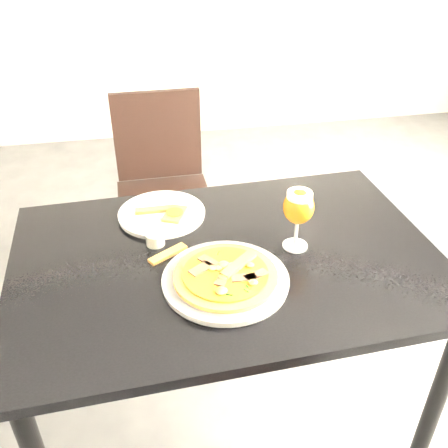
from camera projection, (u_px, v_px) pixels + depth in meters
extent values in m
cube|color=black|center=(227.00, 259.00, 1.42)|extent=(1.23, 0.84, 0.03)
cylinder|color=black|center=(434.00, 406.00, 1.45)|extent=(0.05, 0.05, 0.72)
cylinder|color=black|center=(59.00, 307.00, 1.80)|extent=(0.05, 0.05, 0.72)
cylinder|color=black|center=(338.00, 265.00, 2.00)|extent=(0.05, 0.05, 0.72)
cube|color=black|center=(165.00, 203.00, 2.25)|extent=(0.42, 0.42, 0.04)
cylinder|color=black|center=(135.00, 270.00, 2.21)|extent=(0.04, 0.04, 0.42)
cylinder|color=black|center=(209.00, 261.00, 2.26)|extent=(0.04, 0.04, 0.42)
cylinder|color=black|center=(131.00, 229.00, 2.48)|extent=(0.04, 0.04, 0.42)
cylinder|color=black|center=(198.00, 222.00, 2.54)|extent=(0.04, 0.04, 0.42)
cube|color=black|center=(158.00, 136.00, 2.26)|extent=(0.39, 0.03, 0.41)
cylinder|color=silver|center=(226.00, 280.00, 1.30)|extent=(0.33, 0.33, 0.02)
cylinder|color=olive|center=(225.00, 276.00, 1.29)|extent=(0.27, 0.27, 0.01)
cylinder|color=#BC580F|center=(225.00, 273.00, 1.29)|extent=(0.22, 0.22, 0.01)
cube|color=#432F1D|center=(236.00, 270.00, 1.29)|extent=(0.05, 0.03, 0.00)
cube|color=#432F1D|center=(228.00, 260.00, 1.33)|extent=(0.04, 0.06, 0.00)
cube|color=#432F1D|center=(202.00, 265.00, 1.31)|extent=(0.06, 0.05, 0.00)
cube|color=#432F1D|center=(218.00, 277.00, 1.27)|extent=(0.06, 0.05, 0.00)
cube|color=#432F1D|center=(235.00, 282.00, 1.25)|extent=(0.04, 0.06, 0.00)
ellipsoid|color=#F0C04E|center=(231.00, 268.00, 1.30)|extent=(0.03, 0.03, 0.01)
ellipsoid|color=#F0C04E|center=(228.00, 255.00, 1.34)|extent=(0.03, 0.03, 0.01)
ellipsoid|color=#F0C04E|center=(221.00, 267.00, 1.30)|extent=(0.03, 0.03, 0.01)
ellipsoid|color=#F0C04E|center=(199.00, 269.00, 1.29)|extent=(0.03, 0.03, 0.01)
ellipsoid|color=#F0C04E|center=(220.00, 274.00, 1.28)|extent=(0.03, 0.03, 0.01)
ellipsoid|color=#F0C04E|center=(223.00, 288.00, 1.23)|extent=(0.03, 0.03, 0.01)
ellipsoid|color=#F0C04E|center=(230.00, 275.00, 1.27)|extent=(0.03, 0.03, 0.01)
ellipsoid|color=#F0C04E|center=(252.00, 273.00, 1.28)|extent=(0.03, 0.03, 0.01)
cube|color=#11470C|center=(226.00, 269.00, 1.30)|extent=(0.01, 0.02, 0.00)
cube|color=#11470C|center=(217.00, 263.00, 1.32)|extent=(0.01, 0.02, 0.00)
cube|color=#11470C|center=(199.00, 266.00, 1.31)|extent=(0.02, 0.01, 0.00)
cube|color=#11470C|center=(215.00, 274.00, 1.28)|extent=(0.02, 0.01, 0.00)
cube|color=#11470C|center=(214.00, 285.00, 1.25)|extent=(0.01, 0.02, 0.00)
cube|color=#11470C|center=(226.00, 276.00, 1.28)|extent=(0.00, 0.02, 0.00)
cube|color=#11470C|center=(239.00, 279.00, 1.26)|extent=(0.01, 0.02, 0.00)
cube|color=#11470C|center=(254.00, 272.00, 1.29)|extent=(0.02, 0.01, 0.00)
cube|color=#11470C|center=(234.00, 268.00, 1.30)|extent=(0.02, 0.01, 0.00)
cube|color=olive|center=(234.00, 262.00, 1.32)|extent=(0.11, 0.10, 0.01)
cylinder|color=silver|center=(162.00, 214.00, 1.58)|extent=(0.32, 0.32, 0.01)
cube|color=olive|center=(153.00, 210.00, 1.58)|extent=(0.11, 0.03, 0.01)
cube|color=olive|center=(175.00, 214.00, 1.56)|extent=(0.09, 0.11, 0.01)
cylinder|color=#BC580F|center=(175.00, 212.00, 1.55)|extent=(0.05, 0.05, 0.00)
cube|color=olive|center=(168.00, 254.00, 1.41)|extent=(0.12, 0.09, 0.01)
cylinder|color=silver|center=(155.00, 239.00, 1.44)|extent=(0.05, 0.05, 0.04)
cylinder|color=gold|center=(155.00, 235.00, 1.44)|extent=(0.05, 0.05, 0.01)
cylinder|color=silver|center=(295.00, 246.00, 1.44)|extent=(0.07, 0.07, 0.01)
cylinder|color=silver|center=(296.00, 234.00, 1.42)|extent=(0.01, 0.01, 0.08)
ellipsoid|color=#95520E|center=(299.00, 207.00, 1.37)|extent=(0.09, 0.09, 0.10)
cylinder|color=white|center=(300.00, 195.00, 1.35)|extent=(0.07, 0.07, 0.02)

